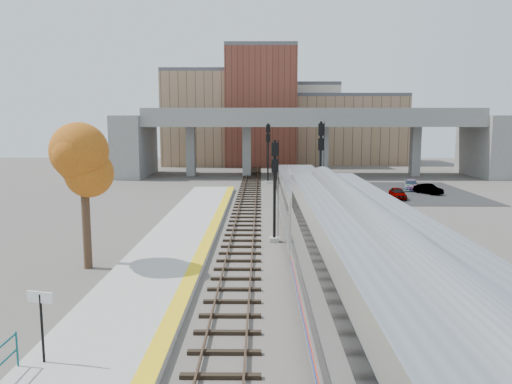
# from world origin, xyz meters

# --- Properties ---
(ground) EXTENTS (160.00, 160.00, 0.00)m
(ground) POSITION_xyz_m (0.00, 0.00, 0.00)
(ground) COLOR #47423D
(ground) RESTS_ON ground
(platform) EXTENTS (4.50, 60.00, 0.35)m
(platform) POSITION_xyz_m (-7.25, 0.00, 0.17)
(platform) COLOR #9E9E99
(platform) RESTS_ON ground
(yellow_strip) EXTENTS (0.70, 60.00, 0.01)m
(yellow_strip) POSITION_xyz_m (-5.35, 0.00, 0.35)
(yellow_strip) COLOR yellow
(yellow_strip) RESTS_ON platform
(tracks) EXTENTS (10.70, 95.00, 0.25)m
(tracks) POSITION_xyz_m (0.93, 12.50, 0.08)
(tracks) COLOR black
(tracks) RESTS_ON ground
(overpass) EXTENTS (54.00, 12.00, 9.50)m
(overpass) POSITION_xyz_m (4.92, 45.00, 5.81)
(overpass) COLOR slate
(overpass) RESTS_ON ground
(buildings_far) EXTENTS (43.00, 21.00, 20.60)m
(buildings_far) POSITION_xyz_m (1.26, 66.57, 7.88)
(buildings_far) COLOR #997559
(buildings_far) RESTS_ON ground
(parking_lot) EXTENTS (14.00, 18.00, 0.04)m
(parking_lot) POSITION_xyz_m (14.00, 28.00, 0.02)
(parking_lot) COLOR black
(parking_lot) RESTS_ON ground
(locomotive) EXTENTS (3.02, 19.05, 4.10)m
(locomotive) POSITION_xyz_m (1.00, 8.16, 2.28)
(locomotive) COLOR #A8AAB2
(locomotive) RESTS_ON ground
(coach) EXTENTS (3.03, 25.00, 5.00)m
(coach) POSITION_xyz_m (1.00, -14.45, 2.80)
(coach) COLOR #A8AAB2
(coach) RESTS_ON ground
(signal_mast_near) EXTENTS (0.60, 0.64, 6.59)m
(signal_mast_near) POSITION_xyz_m (-1.10, 5.28, 3.18)
(signal_mast_near) COLOR #9E9E99
(signal_mast_near) RESTS_ON ground
(signal_mast_mid) EXTENTS (0.60, 0.64, 7.75)m
(signal_mast_mid) POSITION_xyz_m (3.00, 15.27, 3.97)
(signal_mast_mid) COLOR #9E9E99
(signal_mast_mid) RESTS_ON ground
(signal_mast_far) EXTENTS (0.60, 0.64, 7.51)m
(signal_mast_far) POSITION_xyz_m (-1.10, 35.93, 3.81)
(signal_mast_far) COLOR #9E9E99
(signal_mast_far) RESTS_ON ground
(station_sign) EXTENTS (0.89, 0.27, 2.27)m
(station_sign) POSITION_xyz_m (-8.72, -11.74, 1.98)
(station_sign) COLOR black
(station_sign) RESTS_ON platform
(tree) EXTENTS (3.60, 3.60, 7.71)m
(tree) POSITION_xyz_m (-11.18, -0.60, 5.72)
(tree) COLOR #382619
(tree) RESTS_ON ground
(car_a) EXTENTS (1.54, 3.42, 1.14)m
(car_a) POSITION_xyz_m (11.74, 23.26, 0.61)
(car_a) COLOR #99999E
(car_a) RESTS_ON parking_lot
(car_b) EXTENTS (2.65, 3.35, 1.07)m
(car_b) POSITION_xyz_m (15.98, 26.74, 0.57)
(car_b) COLOR #99999E
(car_b) RESTS_ON parking_lot
(car_c) EXTENTS (2.48, 4.15, 1.13)m
(car_c) POSITION_xyz_m (15.05, 29.87, 0.60)
(car_c) COLOR #99999E
(car_c) RESTS_ON parking_lot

